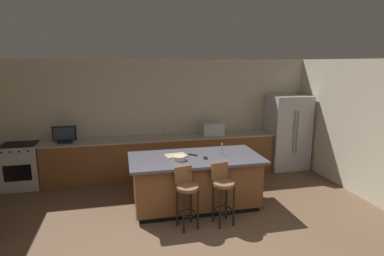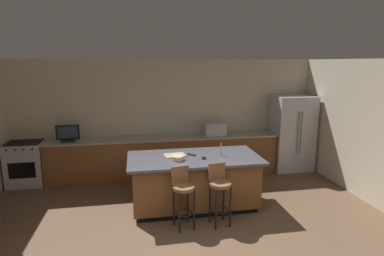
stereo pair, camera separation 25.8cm
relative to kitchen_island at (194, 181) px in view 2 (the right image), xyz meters
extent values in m
cube|color=beige|center=(-0.26, 2.02, 0.84)|extent=(7.42, 0.12, 2.62)
cube|color=beige|center=(3.25, -0.02, 0.84)|extent=(0.12, 4.49, 2.62)
cube|color=brown|center=(-0.36, 1.64, -0.04)|extent=(5.10, 0.60, 0.88)
cube|color=#9E9384|center=(-0.36, 1.64, 0.42)|extent=(5.13, 0.62, 0.04)
cube|color=black|center=(0.00, 0.00, -0.43)|extent=(2.08, 0.92, 0.09)
cube|color=brown|center=(0.00, 0.00, 0.01)|extent=(2.16, 1.00, 0.79)
cube|color=#4C4C56|center=(0.00, 0.00, 0.43)|extent=(2.32, 1.16, 0.04)
cube|color=#B7BABF|center=(2.67, 1.59, 0.42)|extent=(0.93, 0.70, 1.78)
cylinder|color=gray|center=(2.63, 1.21, 0.51)|extent=(0.02, 0.02, 0.98)
cylinder|color=gray|center=(2.71, 1.21, 0.51)|extent=(0.02, 0.02, 0.98)
cube|color=#B7BABF|center=(-3.30, 1.64, -0.02)|extent=(0.73, 0.60, 0.91)
cube|color=black|center=(-3.30, 1.34, -0.06)|extent=(0.51, 0.01, 0.33)
cube|color=black|center=(-3.30, 1.64, 0.45)|extent=(0.66, 0.50, 0.02)
cylinder|color=black|center=(-3.54, 1.33, 0.38)|extent=(0.04, 0.03, 0.04)
cylinder|color=black|center=(-3.38, 1.33, 0.38)|extent=(0.04, 0.03, 0.04)
cylinder|color=black|center=(-3.22, 1.33, 0.38)|extent=(0.04, 0.03, 0.04)
cylinder|color=black|center=(-3.06, 1.33, 0.38)|extent=(0.04, 0.03, 0.04)
cube|color=#B7BABF|center=(0.78, 1.64, 0.58)|extent=(0.48, 0.36, 0.28)
cube|color=black|center=(-2.41, 1.59, 0.46)|extent=(0.28, 0.16, 0.05)
cube|color=black|center=(-2.41, 1.59, 0.64)|extent=(0.47, 0.05, 0.31)
cube|color=#1E2D47|center=(-2.41, 1.56, 0.64)|extent=(0.42, 0.01, 0.26)
cylinder|color=#B2B2B7|center=(-0.30, 1.74, 0.56)|extent=(0.02, 0.02, 0.24)
cylinder|color=#B2B2B7|center=(0.49, 0.00, 0.56)|extent=(0.02, 0.02, 0.22)
cylinder|color=brown|center=(-0.30, -0.72, 0.19)|extent=(0.34, 0.34, 0.05)
cube|color=brown|center=(-0.34, -0.58, 0.36)|extent=(0.29, 0.10, 0.28)
cylinder|color=black|center=(-0.39, -0.87, -0.15)|extent=(0.03, 0.03, 0.64)
cylinder|color=black|center=(-0.15, -0.81, -0.15)|extent=(0.03, 0.03, 0.64)
cylinder|color=black|center=(-0.45, -0.63, -0.15)|extent=(0.03, 0.03, 0.64)
cylinder|color=black|center=(-0.21, -0.57, -0.15)|extent=(0.03, 0.03, 0.64)
torus|color=black|center=(-0.30, -0.72, -0.23)|extent=(0.28, 0.28, 0.02)
cylinder|color=brown|center=(0.28, -0.74, 0.21)|extent=(0.34, 0.34, 0.05)
cube|color=brown|center=(0.25, -0.59, 0.38)|extent=(0.29, 0.08, 0.28)
cylinder|color=black|center=(0.18, -0.88, -0.14)|extent=(0.03, 0.03, 0.66)
cylinder|color=black|center=(0.42, -0.84, -0.14)|extent=(0.03, 0.03, 0.66)
cylinder|color=black|center=(0.14, -0.64, -0.14)|extent=(0.03, 0.03, 0.66)
cylinder|color=black|center=(0.38, -0.59, -0.14)|extent=(0.03, 0.03, 0.66)
torus|color=black|center=(0.28, -0.74, -0.22)|extent=(0.28, 0.28, 0.02)
cylinder|color=beige|center=(-0.32, -0.14, 0.49)|extent=(0.21, 0.21, 0.08)
cube|color=black|center=(0.15, -0.12, 0.46)|extent=(0.09, 0.16, 0.01)
cube|color=black|center=(-0.03, 0.11, 0.46)|extent=(0.15, 0.15, 0.02)
cube|color=tan|center=(-0.33, 0.12, 0.46)|extent=(0.40, 0.32, 0.02)
camera|label=1|loc=(-1.23, -5.16, 2.09)|focal=29.41mm
camera|label=2|loc=(-0.98, -5.21, 2.09)|focal=29.41mm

